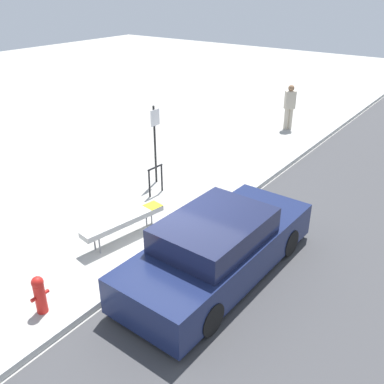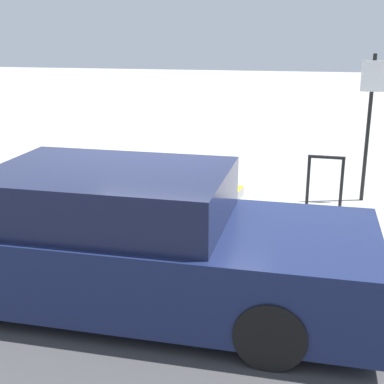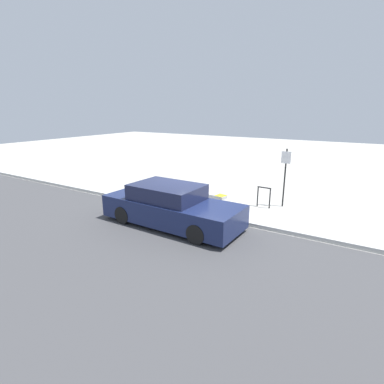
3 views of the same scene
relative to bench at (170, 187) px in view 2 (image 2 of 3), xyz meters
name	(u,v)px [view 2 (image 2 of 3)]	position (x,y,z in m)	size (l,w,h in m)	color
ground_plane	(168,251)	(0.25, -1.19, -0.47)	(60.00, 60.00, 0.00)	#ADAAA3
curb	(168,246)	(0.25, -1.19, -0.41)	(60.00, 0.20, 0.13)	#B7B7B2
bench	(170,187)	(0.00, 0.00, 0.00)	(2.14, 0.70, 0.55)	gray
bike_rack	(325,176)	(2.20, 0.93, 0.03)	(0.55, 0.08, 0.83)	black
sign_post	(369,115)	(2.82, 1.43, 0.91)	(0.36, 0.08, 2.30)	black
parked_car_near	(126,242)	(0.16, -2.47, 0.16)	(4.78, 1.91, 1.37)	black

